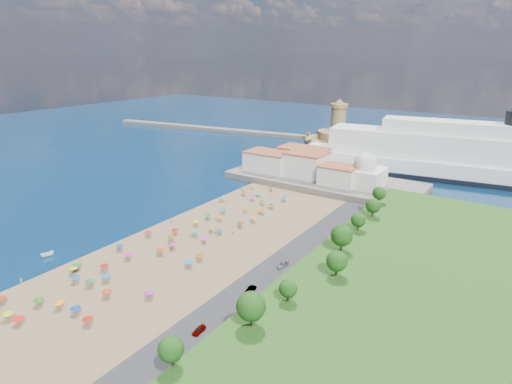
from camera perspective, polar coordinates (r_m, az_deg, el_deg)
The scene contains 13 objects.
ground at distance 150.45m, azimuth -6.62°, elevation -5.12°, with size 700.00×700.00×0.00m, color #071938.
terrace at distance 203.13m, azimuth 9.00°, elevation 1.51°, with size 90.00×36.00×3.00m, color #59544C.
jetty at distance 242.80m, azimuth 7.84°, elevation 4.28°, with size 18.00×70.00×2.40m, color #59544C.
breakwater at distance 331.36m, azimuth -4.05°, elevation 8.21°, with size 200.00×7.00×2.60m, color #59544C.
waterfront_buildings at distance 207.52m, azimuth 5.90°, elevation 3.83°, with size 57.00×29.00×11.00m.
domed_building at distance 192.12m, azimuth 14.25°, elevation 2.51°, with size 16.00×16.00×15.00m.
fortress at distance 268.26m, azimuth 10.77°, elevation 6.68°, with size 40.00×40.00×32.40m.
cruise_ship at distance 228.17m, azimuth 25.38°, elevation 4.04°, with size 157.26×45.82×34.00m.
beach_parasols at distance 142.25m, azimuth -9.90°, elevation -5.78°, with size 32.04×117.48×2.20m.
beachgoers at distance 158.14m, azimuth -7.40°, elevation -3.51°, with size 29.45×98.17×1.89m.
moored_boats at distance 137.83m, azimuth -30.41°, elevation -9.64°, with size 7.96×28.02×1.78m.
parked_cars at distance 112.83m, azimuth -0.58°, elevation -12.78°, with size 2.08×40.31×1.31m.
hillside_trees at distance 115.53m, azimuth 9.27°, elevation -7.26°, with size 16.12×109.76×7.91m.
Camera 1 is at (90.78, -104.03, 59.77)m, focal length 30.00 mm.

